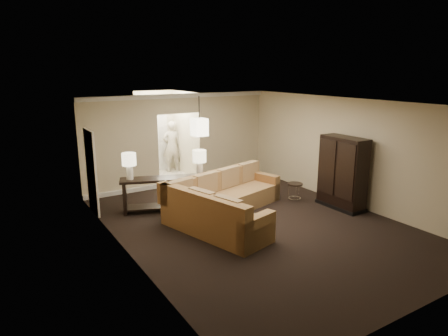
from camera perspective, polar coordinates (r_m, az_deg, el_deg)
ground at (r=9.38m, az=4.56°, el=-8.08°), size 8.00×8.00×0.00m
wall_back at (r=12.33m, az=-6.37°, el=4.02°), size 6.00×0.04×2.80m
wall_front at (r=6.34m, az=26.82°, el=-7.10°), size 6.00×0.04×2.80m
wall_left at (r=7.62m, az=-13.79°, el=-2.57°), size 0.04×8.00×2.80m
wall_right at (r=10.96m, az=17.48°, el=2.20°), size 0.04×8.00×2.80m
ceiling at (r=8.73m, az=4.92°, el=9.22°), size 6.00×8.00×0.02m
crown_molding at (r=12.12m, az=-6.44°, el=10.18°), size 6.00×0.10×0.12m
baseboard at (r=12.58m, az=-6.11°, el=-2.04°), size 6.00×0.10×0.12m
side_door at (r=10.33m, az=-18.40°, el=-0.56°), size 0.05×0.90×2.10m
foyer at (r=13.55m, az=-8.81°, el=4.42°), size 1.44×2.02×2.80m
sectional_sofa at (r=9.59m, az=0.13°, el=-5.00°), size 3.50×3.33×1.00m
coffee_table at (r=9.07m, az=0.14°, el=-7.43°), size 1.03×1.03×0.41m
console_table at (r=10.21m, az=-8.29°, el=-3.25°), size 2.29×1.24×0.87m
armoire at (r=10.66m, az=16.56°, el=-0.87°), size 0.55×1.29×1.86m
drink_table at (r=10.99m, az=10.10°, el=-2.89°), size 0.41×0.41×0.51m
table_lamp_left at (r=10.00m, az=-13.41°, el=0.84°), size 0.35×0.35×0.66m
table_lamp_right at (r=10.10m, az=-3.53°, el=1.33°), size 0.35×0.35×0.66m
pendant_light at (r=11.09m, az=-3.54°, el=5.86°), size 0.38×0.38×1.09m
person at (r=14.02m, az=-7.48°, el=3.46°), size 0.77×0.57×1.97m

